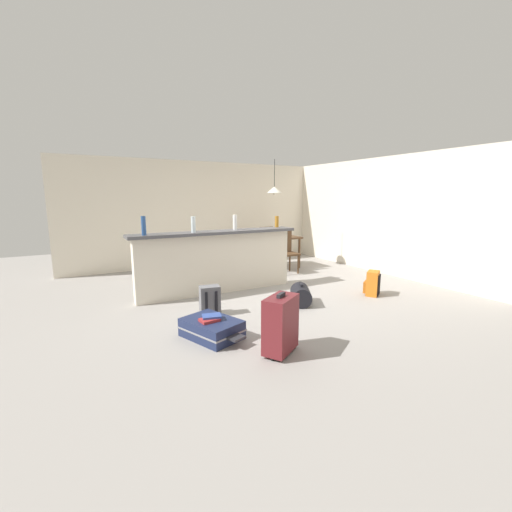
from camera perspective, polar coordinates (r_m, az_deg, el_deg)
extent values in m
cube|color=gray|center=(5.97, 1.91, -6.43)|extent=(13.00, 13.00, 0.05)
cube|color=silver|center=(8.49, -8.87, 7.11)|extent=(6.60, 0.10, 2.50)
cube|color=silver|center=(7.97, 19.99, 6.44)|extent=(0.10, 6.00, 2.50)
cube|color=silver|center=(5.90, -6.56, -1.26)|extent=(2.80, 0.20, 1.04)
cube|color=#4C4C51|center=(5.82, -6.67, 3.99)|extent=(2.96, 0.40, 0.05)
cylinder|color=#284C89|center=(5.38, -18.46, 4.87)|extent=(0.07, 0.07, 0.29)
cylinder|color=silver|center=(5.59, -10.55, 5.25)|extent=(0.07, 0.07, 0.26)
cylinder|color=silver|center=(6.01, -3.58, 5.72)|extent=(0.07, 0.07, 0.26)
cylinder|color=#9E661E|center=(6.49, 3.54, 5.82)|extent=(0.07, 0.07, 0.21)
cube|color=#4C331E|center=(7.91, 3.04, 3.14)|extent=(1.10, 0.80, 0.04)
cylinder|color=#4C331E|center=(7.42, 1.23, -0.19)|extent=(0.06, 0.06, 0.70)
cylinder|color=#4C331E|center=(7.96, 7.31, 0.43)|extent=(0.06, 0.06, 0.70)
cylinder|color=#4C331E|center=(8.01, -1.25, 0.57)|extent=(0.06, 0.06, 0.70)
cylinder|color=#4C331E|center=(8.51, 4.58, 1.10)|extent=(0.06, 0.06, 0.70)
cube|color=#4C331E|center=(7.40, 5.45, 0.36)|extent=(0.40, 0.40, 0.04)
cube|color=#4C331E|center=(7.51, 4.71, 2.52)|extent=(0.40, 0.04, 0.48)
cylinder|color=#4C331E|center=(7.22, 5.09, -1.69)|extent=(0.04, 0.04, 0.41)
cylinder|color=#4C331E|center=(7.40, 7.14, -1.44)|extent=(0.04, 0.04, 0.41)
cylinder|color=#4C331E|center=(7.48, 3.72, -1.25)|extent=(0.04, 0.04, 0.41)
cylinder|color=#4C331E|center=(7.66, 5.74, -1.02)|extent=(0.04, 0.04, 0.41)
cube|color=#4C331E|center=(8.51, 0.90, 1.68)|extent=(0.46, 0.46, 0.04)
cube|color=#4C331E|center=(8.34, 1.70, 3.31)|extent=(0.40, 0.11, 0.48)
cylinder|color=#4C331E|center=(8.77, 1.01, 0.44)|extent=(0.04, 0.04, 0.41)
cylinder|color=#4C331E|center=(8.57, -0.61, 0.22)|extent=(0.04, 0.04, 0.41)
cylinder|color=#4C331E|center=(8.53, 2.41, 0.16)|extent=(0.04, 0.04, 0.41)
cylinder|color=#4C331E|center=(8.33, 0.77, -0.08)|extent=(0.04, 0.04, 0.41)
cylinder|color=black|center=(7.91, 3.14, 13.77)|extent=(0.01, 0.01, 0.63)
cone|color=white|center=(7.90, 3.12, 11.12)|extent=(0.34, 0.34, 0.14)
sphere|color=white|center=(7.90, 3.11, 10.54)|extent=(0.07, 0.07, 0.07)
cube|color=#1E284C|center=(4.17, -7.49, -12.04)|extent=(0.68, 0.80, 0.22)
cube|color=gray|center=(4.17, -7.49, -12.04)|extent=(0.70, 0.82, 0.02)
cube|color=#2D2D33|center=(3.89, -3.35, -13.61)|extent=(0.22, 0.19, 0.02)
cylinder|color=black|center=(5.35, 7.60, -6.54)|extent=(0.51, 0.57, 0.30)
cube|color=black|center=(5.31, 7.64, -4.78)|extent=(0.13, 0.19, 0.04)
cube|color=maroon|center=(3.67, 4.18, -11.39)|extent=(0.50, 0.43, 0.60)
cylinder|color=black|center=(3.95, 5.33, -14.54)|extent=(0.07, 0.06, 0.06)
cylinder|color=black|center=(3.64, 2.80, -16.77)|extent=(0.07, 0.06, 0.06)
cube|color=#232328|center=(3.57, 4.25, -6.60)|extent=(0.14, 0.11, 0.04)
cube|color=slate|center=(4.88, -7.80, -7.46)|extent=(0.31, 0.23, 0.42)
cube|color=#515155|center=(5.01, -8.04, -7.90)|extent=(0.23, 0.10, 0.19)
cube|color=black|center=(4.81, -6.72, -7.97)|extent=(0.04, 0.03, 0.36)
cube|color=black|center=(4.78, -8.37, -8.11)|extent=(0.04, 0.03, 0.36)
cube|color=orange|center=(6.10, 19.14, -4.37)|extent=(0.33, 0.30, 0.42)
cube|color=#AB5918|center=(6.13, 18.08, -4.95)|extent=(0.22, 0.17, 0.19)
cube|color=black|center=(6.16, 20.15, -4.50)|extent=(0.04, 0.04, 0.36)
cube|color=black|center=(6.02, 19.97, -4.81)|extent=(0.04, 0.04, 0.36)
cube|color=#AD2D2D|center=(4.08, -7.86, -10.65)|extent=(0.23, 0.18, 0.03)
cube|color=#334C99|center=(4.11, -7.50, -10.04)|extent=(0.25, 0.21, 0.03)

